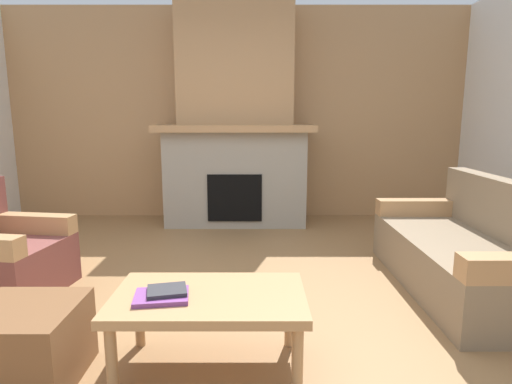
% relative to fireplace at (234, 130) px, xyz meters
% --- Properties ---
extents(ground, '(9.00, 9.00, 0.00)m').
position_rel_fireplace_xyz_m(ground, '(0.00, -2.62, -1.16)').
color(ground, olive).
extents(wall_back_wood_panel, '(6.00, 0.12, 2.70)m').
position_rel_fireplace_xyz_m(wall_back_wood_panel, '(0.00, 0.38, 0.19)').
color(wall_back_wood_panel, tan).
rests_on(wall_back_wood_panel, ground).
extents(fireplace, '(1.90, 0.82, 2.70)m').
position_rel_fireplace_xyz_m(fireplace, '(0.00, 0.00, 0.00)').
color(fireplace, gray).
rests_on(fireplace, ground).
extents(couch, '(0.85, 1.80, 0.85)m').
position_rel_fireplace_xyz_m(couch, '(1.90, -2.16, -0.88)').
color(couch, '#847056').
rests_on(couch, ground).
extents(coffee_table, '(1.00, 0.60, 0.43)m').
position_rel_fireplace_xyz_m(coffee_table, '(0.01, -3.23, -0.79)').
color(coffee_table, tan).
rests_on(coffee_table, ground).
extents(ottoman, '(0.52, 0.52, 0.40)m').
position_rel_fireplace_xyz_m(ottoman, '(-0.91, -3.33, -0.96)').
color(ottoman, brown).
rests_on(ottoman, ground).
extents(book_stack_near_edge, '(0.29, 0.25, 0.04)m').
position_rel_fireplace_xyz_m(book_stack_near_edge, '(-0.22, -3.28, -0.71)').
color(book_stack_near_edge, '#7A3D84').
rests_on(book_stack_near_edge, coffee_table).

